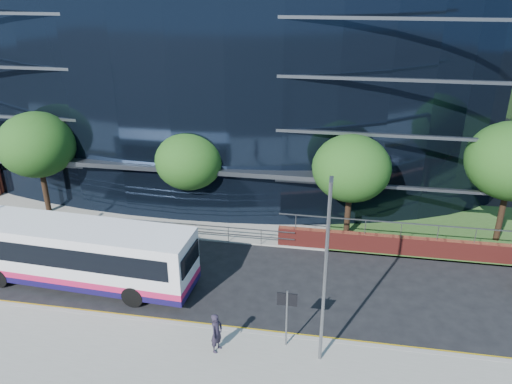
% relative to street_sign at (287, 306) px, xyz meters
% --- Properties ---
extents(ground, '(200.00, 200.00, 0.00)m').
position_rel_street_sign_xyz_m(ground, '(-4.50, 1.59, -2.15)').
color(ground, black).
rests_on(ground, ground).
extents(kerb, '(80.00, 0.25, 0.16)m').
position_rel_street_sign_xyz_m(kerb, '(-4.50, 0.59, -2.07)').
color(kerb, gray).
rests_on(kerb, ground).
extents(yellow_line_outer, '(80.00, 0.08, 0.01)m').
position_rel_street_sign_xyz_m(yellow_line_outer, '(-4.50, 0.79, -2.14)').
color(yellow_line_outer, gold).
rests_on(yellow_line_outer, ground).
extents(yellow_line_inner, '(80.00, 0.08, 0.01)m').
position_rel_street_sign_xyz_m(yellow_line_inner, '(-4.50, 0.94, -2.14)').
color(yellow_line_inner, gold).
rests_on(yellow_line_inner, ground).
extents(far_forecourt, '(50.00, 8.00, 0.10)m').
position_rel_street_sign_xyz_m(far_forecourt, '(-10.50, 12.59, -2.10)').
color(far_forecourt, gray).
rests_on(far_forecourt, ground).
extents(glass_office, '(44.00, 23.10, 16.00)m').
position_rel_street_sign_xyz_m(glass_office, '(-8.50, 22.44, 5.85)').
color(glass_office, black).
rests_on(glass_office, ground).
extents(guard_railings, '(24.00, 0.05, 1.10)m').
position_rel_street_sign_xyz_m(guard_railings, '(-12.50, 8.59, -1.33)').
color(guard_railings, slate).
rests_on(guard_railings, ground).
extents(street_sign, '(0.85, 0.09, 2.80)m').
position_rel_street_sign_xyz_m(street_sign, '(0.00, 0.00, 0.00)').
color(street_sign, slate).
rests_on(street_sign, pavement_near).
extents(tree_far_a, '(4.95, 4.95, 6.98)m').
position_rel_street_sign_xyz_m(tree_far_a, '(-17.50, 10.59, 2.71)').
color(tree_far_a, black).
rests_on(tree_far_a, ground).
extents(tree_far_b, '(4.29, 4.29, 6.05)m').
position_rel_street_sign_xyz_m(tree_far_b, '(-7.50, 11.09, 2.06)').
color(tree_far_b, black).
rests_on(tree_far_b, ground).
extents(tree_far_c, '(4.62, 4.62, 6.51)m').
position_rel_street_sign_xyz_m(tree_far_c, '(2.50, 10.59, 2.39)').
color(tree_far_c, black).
rests_on(tree_far_c, ground).
extents(tree_dist_e, '(4.62, 4.62, 6.51)m').
position_rel_street_sign_xyz_m(tree_dist_e, '(19.50, 41.59, 2.39)').
color(tree_dist_e, black).
rests_on(tree_dist_e, ground).
extents(streetlight_east, '(0.15, 0.77, 8.00)m').
position_rel_street_sign_xyz_m(streetlight_east, '(1.50, -0.59, 2.29)').
color(streetlight_east, slate).
rests_on(streetlight_east, pavement_near).
extents(city_bus, '(12.38, 3.47, 3.32)m').
position_rel_street_sign_xyz_m(city_bus, '(-11.04, 3.12, -0.39)').
color(city_bus, white).
rests_on(city_bus, ground).
extents(pedestrian, '(0.62, 0.77, 1.82)m').
position_rel_street_sign_xyz_m(pedestrian, '(-2.85, -0.85, -1.09)').
color(pedestrian, '#241F2E').
rests_on(pedestrian, pavement_near).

